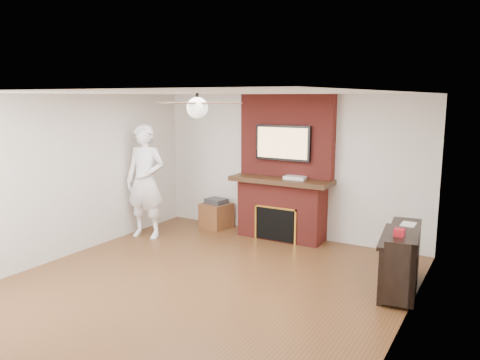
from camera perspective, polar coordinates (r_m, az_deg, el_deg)
The scene contains 11 objects.
room_shell at distance 5.94m, azimuth -5.07°, elevation -1.63°, with size 5.36×5.86×2.86m.
fireplace at distance 8.16m, azimuth 5.30°, elevation -0.23°, with size 1.78×0.64×2.50m.
tv at distance 8.02m, azimuth 5.24°, elevation 4.53°, with size 1.00×0.08×0.60m.
ceiling_fan at distance 5.81m, azimuth -5.23°, elevation 8.86°, with size 1.21×1.21×0.31m.
person at distance 8.32m, azimuth -11.46°, elevation -0.17°, with size 0.73×0.49×2.00m, color white.
side_table at distance 8.90m, azimuth -2.90°, elevation -4.19°, with size 0.57×0.57×0.56m.
piano at distance 6.35m, azimuth 19.18°, elevation -8.98°, with size 0.61×1.29×0.91m.
cable_box at distance 7.95m, azimuth 6.74°, elevation 0.28°, with size 0.37×0.21×0.05m, color silver.
candle_orange at distance 8.25m, azimuth 3.67°, elevation -6.76°, with size 0.07×0.07×0.12m, color orange.
candle_green at distance 8.29m, azimuth 4.01°, elevation -6.85°, with size 0.06×0.06×0.08m, color #476E2C.
candle_blue at distance 8.13m, azimuth 5.15°, elevation -7.21°, with size 0.07×0.07×0.08m, color teal.
Camera 1 is at (3.36, -4.74, 2.45)m, focal length 35.00 mm.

